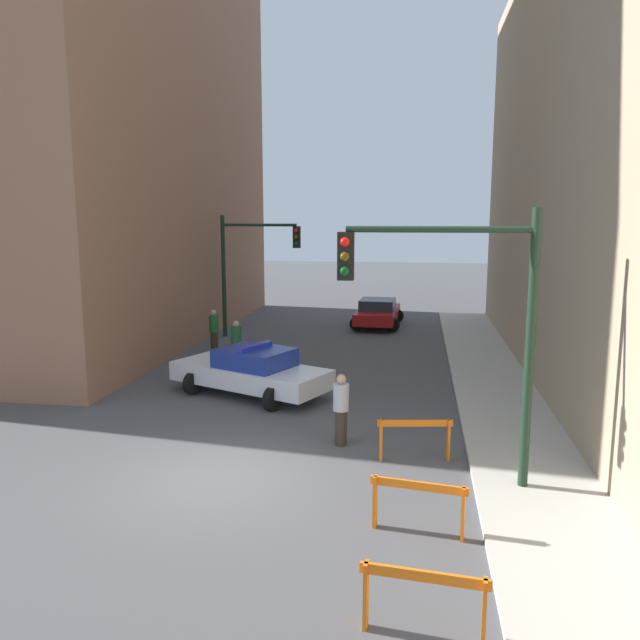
{
  "coord_description": "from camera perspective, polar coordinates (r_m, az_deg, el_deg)",
  "views": [
    {
      "loc": [
        3.84,
        -11.27,
        5.15
      ],
      "look_at": [
        0.97,
        6.95,
        2.08
      ],
      "focal_mm": 35.0,
      "sensor_mm": 36.0,
      "label": 1
    }
  ],
  "objects": [
    {
      "name": "ground_plane",
      "position": [
        12.97,
        -9.33,
        -14.08
      ],
      "size": [
        120.0,
        120.0,
        0.0
      ],
      "primitive_type": "plane",
      "color": "#4C4C4F"
    },
    {
      "name": "traffic_light_near",
      "position": [
        11.74,
        13.21,
        1.26
      ],
      "size": [
        3.64,
        0.35,
        5.2
      ],
      "color": "black",
      "rests_on": "sidewalk_right"
    },
    {
      "name": "building_corner_left",
      "position": [
        30.35,
        -24.15,
        19.36
      ],
      "size": [
        14.0,
        20.0,
        21.58
      ],
      "color": "#93664C",
      "rests_on": "ground_plane"
    },
    {
      "name": "pedestrian_crossing",
      "position": [
        21.47,
        -7.65,
        -2.17
      ],
      "size": [
        0.5,
        0.5,
        1.66
      ],
      "rotation": [
        0.0,
        0.0,
        0.62
      ],
      "color": "#474C66",
      "rests_on": "ground_plane"
    },
    {
      "name": "pedestrian_corner",
      "position": [
        24.06,
        -9.68,
        -0.96
      ],
      "size": [
        0.49,
        0.49,
        1.66
      ],
      "rotation": [
        0.0,
        0.0,
        0.49
      ],
      "color": "#382D23",
      "rests_on": "ground_plane"
    },
    {
      "name": "pedestrian_sidewalk",
      "position": [
        14.24,
        1.93,
        -8.1
      ],
      "size": [
        0.51,
        0.51,
        1.66
      ],
      "rotation": [
        0.0,
        0.0,
        0.75
      ],
      "color": "#382D23",
      "rests_on": "ground_plane"
    },
    {
      "name": "sidewalk_right",
      "position": [
        12.59,
        19.62,
        -14.99
      ],
      "size": [
        2.4,
        44.0,
        0.12
      ],
      "color": "#B2ADA3",
      "rests_on": "ground_plane"
    },
    {
      "name": "police_car",
      "position": [
        18.24,
        -6.29,
        -4.66
      ],
      "size": [
        5.05,
        3.59,
        1.52
      ],
      "rotation": [
        0.0,
        0.0,
        1.16
      ],
      "color": "white",
      "rests_on": "ground_plane"
    },
    {
      "name": "barrier_front",
      "position": [
        8.41,
        9.48,
        -23.34
      ],
      "size": [
        1.6,
        0.31,
        0.9
      ],
      "rotation": [
        0.0,
        0.0,
        -0.1
      ],
      "color": "orange",
      "rests_on": "ground_plane"
    },
    {
      "name": "parked_car_near",
      "position": [
        29.63,
        5.3,
        0.72
      ],
      "size": [
        2.4,
        4.37,
        1.31
      ],
      "rotation": [
        0.0,
        0.0,
        -0.04
      ],
      "color": "maroon",
      "rests_on": "ground_plane"
    },
    {
      "name": "traffic_light_far",
      "position": [
        26.75,
        -6.59,
        5.62
      ],
      "size": [
        3.44,
        0.35,
        5.2
      ],
      "color": "black",
      "rests_on": "ground_plane"
    },
    {
      "name": "barrier_mid",
      "position": [
        10.69,
        8.98,
        -15.79
      ],
      "size": [
        1.59,
        0.39,
        0.9
      ],
      "rotation": [
        0.0,
        0.0,
        -0.16
      ],
      "color": "orange",
      "rests_on": "ground_plane"
    },
    {
      "name": "barrier_back",
      "position": [
        13.59,
        8.66,
        -10.16
      ],
      "size": [
        1.59,
        0.41,
        0.9
      ],
      "rotation": [
        0.0,
        0.0,
        0.17
      ],
      "color": "orange",
      "rests_on": "ground_plane"
    }
  ]
}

